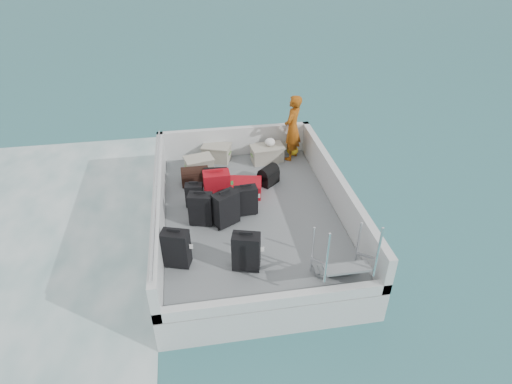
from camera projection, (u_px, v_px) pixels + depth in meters
The scene contains 23 objects.
ground at pixel (251, 236), 8.75m from camera, with size 160.00×160.00×0.00m, color #195557.
wake_foam at pixel (1, 263), 8.09m from camera, with size 10.00×10.00×0.00m, color white.
ferry_hull at pixel (251, 225), 8.59m from camera, with size 3.60×5.00×0.60m, color silver.
deck at pixel (250, 212), 8.42m from camera, with size 3.30×4.70×0.02m, color slate.
deck_fittings at pixel (271, 204), 7.99m from camera, with size 3.60×5.00×0.90m.
suitcase_0 at pixel (176, 249), 6.97m from camera, with size 0.44×0.25×0.68m, color black.
suitcase_1 at pixel (201, 209), 7.92m from camera, with size 0.43×0.25×0.65m, color black.
suitcase_2 at pixel (194, 196), 8.44m from camera, with size 0.34×0.21×0.50m, color black.
suitcase_3 at pixel (246, 252), 6.90m from camera, with size 0.45×0.26×0.68m, color black.
suitcase_4 at pixel (226, 209), 7.90m from camera, with size 0.46×0.27×0.68m, color black.
suitcase_5 at pixel (217, 188), 8.47m from camera, with size 0.51×0.31×0.71m, color #B00D17.
suitcase_7 at pixel (246, 201), 8.21m from camera, with size 0.42×0.24×0.59m, color black.
suitcase_8 at pixel (243, 188), 8.86m from camera, with size 0.50×0.77×0.30m, color #B00D17.
duffel_0 at pixel (195, 177), 9.19m from camera, with size 0.57×0.30×0.32m, color black, non-canonical shape.
duffel_1 at pixel (216, 178), 9.15m from camera, with size 0.49×0.30×0.32m, color black, non-canonical shape.
duffel_2 at pixel (268, 177), 9.21m from camera, with size 0.43×0.30×0.32m, color black, non-canonical shape.
crate_0 at pixel (199, 166), 9.58m from camera, with size 0.58×0.40×0.35m, color #AFAA98.
crate_1 at pixel (217, 153), 10.06m from camera, with size 0.60×0.42×0.36m, color #AFAA98.
crate_2 at pixel (270, 153), 10.08m from camera, with size 0.58×0.40×0.35m, color #AFAA98.
crate_3 at pixel (265, 155), 10.01m from camera, with size 0.59×0.41×0.35m, color #AFAA98.
yellow_bag at pixel (293, 150), 10.34m from camera, with size 0.28×0.26×0.22m, color yellow.
white_bag at pixel (270, 143), 9.93m from camera, with size 0.24×0.24×0.18m, color white.
passenger at pixel (293, 128), 9.83m from camera, with size 0.58×0.37×1.56m, color orange.
Camera 1 is at (-1.01, -6.75, 5.55)m, focal length 30.00 mm.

